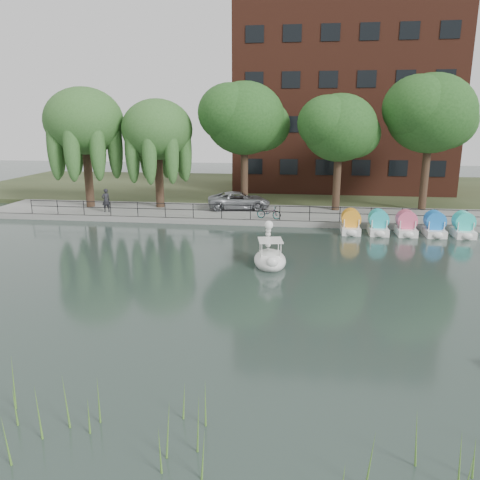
% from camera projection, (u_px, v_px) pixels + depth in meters
% --- Properties ---
extents(ground_plane, '(120.00, 120.00, 0.00)m').
position_uv_depth(ground_plane, '(215.00, 294.00, 19.39)').
color(ground_plane, '#3D5148').
extents(promenade, '(40.00, 6.00, 0.40)m').
position_uv_depth(promenade, '(254.00, 214.00, 34.70)').
color(promenade, gray).
rests_on(promenade, ground_plane).
extents(kerb, '(40.00, 0.25, 0.40)m').
position_uv_depth(kerb, '(250.00, 223.00, 31.87)').
color(kerb, gray).
rests_on(kerb, ground_plane).
extents(land_strip, '(60.00, 22.00, 0.36)m').
position_uv_depth(land_strip, '(268.00, 188.00, 48.14)').
color(land_strip, '#47512D').
rests_on(land_strip, ground_plane).
extents(railing, '(32.00, 0.05, 1.00)m').
position_uv_depth(railing, '(250.00, 208.00, 31.82)').
color(railing, black).
rests_on(railing, promenade).
extents(apartment_building, '(20.00, 10.07, 18.00)m').
position_uv_depth(apartment_building, '(342.00, 94.00, 44.94)').
color(apartment_building, '#4C1E16').
rests_on(apartment_building, land_strip).
extents(willow_left, '(5.88, 5.88, 9.01)m').
position_uv_depth(willow_left, '(84.00, 122.00, 35.16)').
color(willow_left, '#473323').
rests_on(willow_left, promenade).
extents(willow_mid, '(5.32, 5.32, 8.15)m').
position_uv_depth(willow_mid, '(157.00, 130.00, 35.10)').
color(willow_mid, '#473323').
rests_on(willow_mid, promenade).
extents(broadleaf_center, '(6.00, 6.00, 9.25)m').
position_uv_depth(broadleaf_center, '(245.00, 119.00, 35.03)').
color(broadleaf_center, '#473323').
rests_on(broadleaf_center, promenade).
extents(broadleaf_right, '(5.40, 5.40, 8.32)m').
position_uv_depth(broadleaf_right, '(340.00, 128.00, 33.83)').
color(broadleaf_right, '#473323').
rests_on(broadleaf_right, promenade).
extents(broadleaf_far, '(6.30, 6.30, 9.71)m').
position_uv_depth(broadleaf_far, '(431.00, 114.00, 33.72)').
color(broadleaf_far, '#473323').
rests_on(broadleaf_far, promenade).
extents(minivan, '(3.59, 5.81, 1.50)m').
position_uv_depth(minivan, '(239.00, 199.00, 35.45)').
color(minivan, gray).
rests_on(minivan, promenade).
extents(bicycle, '(1.01, 1.82, 1.00)m').
position_uv_depth(bicycle, '(269.00, 211.00, 32.04)').
color(bicycle, gray).
rests_on(bicycle, promenade).
extents(pedestrian, '(0.83, 0.85, 1.98)m').
position_uv_depth(pedestrian, '(106.00, 199.00, 34.31)').
color(pedestrian, black).
rests_on(pedestrian, promenade).
extents(swan_boat, '(1.95, 2.71, 2.11)m').
position_uv_depth(swan_boat, '(270.00, 257.00, 23.04)').
color(swan_boat, white).
rests_on(swan_boat, ground_plane).
extents(pedal_boat_row, '(7.95, 1.70, 1.40)m').
position_uv_depth(pedal_boat_row, '(406.00, 225.00, 29.21)').
color(pedal_boat_row, white).
rests_on(pedal_boat_row, ground_plane).
extents(reed_bank, '(24.00, 2.40, 1.20)m').
position_uv_depth(reed_bank, '(227.00, 432.00, 9.86)').
color(reed_bank, '#669938').
rests_on(reed_bank, ground_plane).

